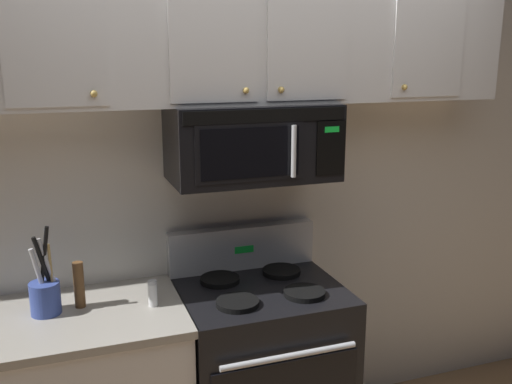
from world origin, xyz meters
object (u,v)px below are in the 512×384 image
object	(u,v)px
utensil_crock_blue	(45,294)
salt_shaker	(153,293)
pepper_mill	(79,285)
over_range_microwave	(252,142)
stove_range	(261,371)

from	to	relation	value
utensil_crock_blue	salt_shaker	xyz separation A→B (m)	(0.44, -0.08, -0.03)
pepper_mill	utensil_crock_blue	bearing A→B (deg)	-171.58
salt_shaker	pepper_mill	world-z (taller)	pepper_mill
over_range_microwave	salt_shaker	distance (m)	0.81
over_range_microwave	salt_shaker	world-z (taller)	over_range_microwave
stove_range	over_range_microwave	bearing A→B (deg)	90.14
stove_range	over_range_microwave	xyz separation A→B (m)	(-0.00, 0.12, 1.11)
stove_range	salt_shaker	world-z (taller)	stove_range
over_range_microwave	utensil_crock_blue	xyz separation A→B (m)	(-0.95, -0.07, -0.59)
utensil_crock_blue	stove_range	bearing A→B (deg)	-3.08
salt_shaker	pepper_mill	distance (m)	0.32
stove_range	over_range_microwave	distance (m)	1.11
utensil_crock_blue	salt_shaker	bearing A→B (deg)	-9.76
stove_range	salt_shaker	size ratio (longest dim) A/B	9.54
stove_range	pepper_mill	bearing A→B (deg)	174.94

